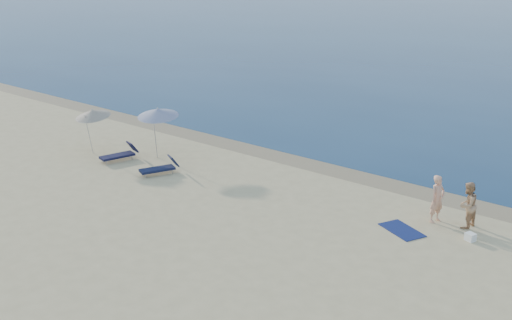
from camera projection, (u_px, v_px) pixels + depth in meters
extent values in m
cube|color=#847254|center=(360.00, 176.00, 27.76)|extent=(240.00, 1.60, 0.00)
imported|color=#E29F7F|center=(437.00, 199.00, 23.02)|extent=(0.57, 0.73, 1.77)
imported|color=tan|center=(467.00, 205.00, 22.57)|extent=(0.75, 0.91, 1.70)
cube|color=#0E184A|center=(402.00, 230.00, 22.58)|extent=(1.84, 1.48, 0.03)
cube|color=white|center=(470.00, 237.00, 21.77)|extent=(0.39, 0.36, 0.27)
cylinder|color=silver|center=(155.00, 137.00, 29.73)|extent=(0.14, 0.27, 2.22)
cone|color=silver|center=(158.00, 113.00, 29.55)|extent=(2.51, 2.52, 0.55)
sphere|color=silver|center=(158.00, 109.00, 29.49)|extent=(0.06, 0.06, 0.06)
cylinder|color=silver|center=(89.00, 135.00, 30.38)|extent=(0.05, 0.35, 2.00)
cone|color=#EFDFC5|center=(93.00, 113.00, 30.28)|extent=(1.73, 1.75, 0.57)
sphere|color=silver|center=(92.00, 110.00, 30.22)|extent=(0.06, 0.06, 0.06)
cube|color=black|center=(117.00, 156.00, 29.67)|extent=(0.97, 1.67, 0.11)
cube|color=black|center=(132.00, 147.00, 30.01)|extent=(0.66, 0.52, 0.51)
cylinder|color=#A5A5AD|center=(119.00, 160.00, 29.53)|extent=(0.03, 0.03, 0.23)
cube|color=#141937|center=(157.00, 169.00, 27.95)|extent=(1.12, 1.61, 0.10)
cube|color=#141937|center=(173.00, 161.00, 28.19)|extent=(0.66, 0.56, 0.49)
cylinder|color=#A5A5AD|center=(159.00, 173.00, 27.80)|extent=(0.03, 0.03, 0.22)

